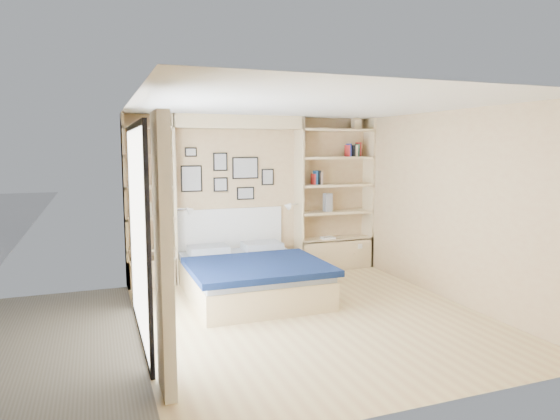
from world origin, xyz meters
name	(u,v)px	position (x,y,z in m)	size (l,w,h in m)	color
ground	(311,316)	(0.00, 0.00, 0.00)	(4.50, 4.50, 0.00)	#D9BE80
room_shell	(244,213)	(-0.39, 1.52, 1.08)	(4.50, 4.50, 4.50)	tan
bed	(250,275)	(-0.44, 1.08, 0.28)	(1.76, 2.26, 1.07)	tan
photo_gallery	(227,174)	(-0.45, 2.22, 1.60)	(1.48, 0.02, 0.82)	black
reading_lamps	(240,208)	(-0.30, 2.00, 1.10)	(1.92, 0.12, 0.15)	silver
shelf_decor	(322,167)	(1.10, 2.07, 1.70)	(3.53, 0.23, 2.03)	#A51E1E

